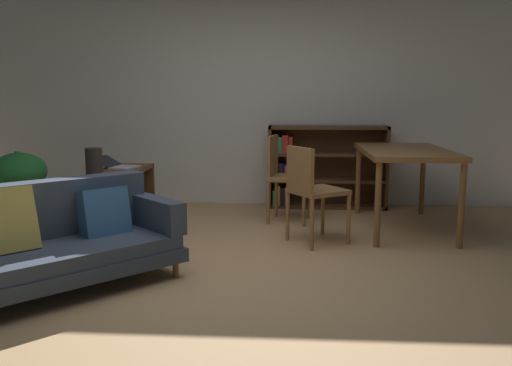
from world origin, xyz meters
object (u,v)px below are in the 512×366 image
(dining_chair_near, at_px, (312,188))
(bookshelf, at_px, (319,167))
(media_console, at_px, (115,203))
(fabric_couch, at_px, (35,242))
(dining_table, at_px, (404,157))
(open_laptop, at_px, (118,165))
(dining_chair_far, at_px, (283,173))
(potted_floor_plant, at_px, (19,180))
(desk_speaker, at_px, (94,163))

(dining_chair_near, distance_m, bookshelf, 1.68)
(media_console, distance_m, bookshelf, 2.49)
(fabric_couch, bearing_deg, dining_table, 34.33)
(open_laptop, bearing_deg, dining_table, 0.18)
(dining_chair_far, distance_m, bookshelf, 0.91)
(potted_floor_plant, distance_m, dining_chair_near, 2.92)
(dining_chair_near, bearing_deg, dining_chair_far, 107.15)
(media_console, distance_m, dining_chair_far, 1.75)
(dining_table, xyz_separation_m, dining_chair_far, (-1.21, 0.26, -0.21))
(fabric_couch, relative_size, dining_table, 1.25)
(fabric_couch, bearing_deg, dining_chair_near, 34.96)
(fabric_couch, xyz_separation_m, bookshelf, (2.06, 3.01, 0.14))
(dining_table, relative_size, dining_chair_near, 1.68)
(desk_speaker, bearing_deg, dining_table, 13.09)
(dining_chair_near, bearing_deg, media_console, 171.39)
(potted_floor_plant, relative_size, dining_chair_far, 0.87)
(media_console, height_order, potted_floor_plant, potted_floor_plant)
(media_console, height_order, open_laptop, open_laptop)
(media_console, bearing_deg, dining_table, 6.43)
(dining_table, height_order, bookshelf, bookshelf)
(media_console, distance_m, dining_table, 2.90)
(open_laptop, distance_m, desk_speaker, 0.67)
(media_console, relative_size, dining_table, 0.94)
(open_laptop, distance_m, dining_chair_near, 2.06)
(bookshelf, bearing_deg, dining_table, -53.64)
(fabric_couch, relative_size, media_console, 1.34)
(desk_speaker, height_order, dining_chair_near, dining_chair_near)
(dining_table, bearing_deg, desk_speaker, -166.91)
(dining_table, bearing_deg, bookshelf, 126.36)
(open_laptop, xyz_separation_m, dining_chair_near, (1.96, -0.60, -0.11))
(potted_floor_plant, height_order, dining_table, dining_table)
(dining_chair_near, xyz_separation_m, dining_chair_far, (-0.27, 0.87, 0.01))
(potted_floor_plant, relative_size, bookshelf, 0.56)
(open_laptop, bearing_deg, desk_speaker, -89.96)
(media_console, bearing_deg, dining_chair_far, 19.56)
(potted_floor_plant, xyz_separation_m, dining_chair_far, (2.63, 0.52, 0.02))
(dining_table, height_order, dining_chair_far, dining_chair_far)
(potted_floor_plant, bearing_deg, bookshelf, 23.52)
(fabric_couch, distance_m, desk_speaker, 1.33)
(dining_table, bearing_deg, dining_chair_far, 167.76)
(open_laptop, relative_size, potted_floor_plant, 0.58)
(potted_floor_plant, bearing_deg, dining_chair_far, 11.20)
(desk_speaker, distance_m, dining_chair_near, 1.98)
(desk_speaker, bearing_deg, bookshelf, 39.48)
(fabric_couch, height_order, dining_chair_near, dining_chair_near)
(desk_speaker, bearing_deg, potted_floor_plant, 155.87)
(open_laptop, relative_size, dining_table, 0.31)
(media_console, height_order, bookshelf, bookshelf)
(media_console, bearing_deg, open_laptop, 100.58)
(fabric_couch, xyz_separation_m, desk_speaker, (-0.05, 1.27, 0.39))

